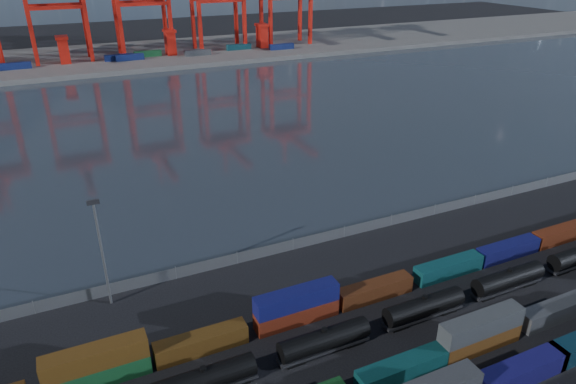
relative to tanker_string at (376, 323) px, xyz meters
name	(u,v)px	position (x,y,z in m)	size (l,w,h in m)	color
ground	(389,358)	(-0.80, -4.29, -1.92)	(700.00, 700.00, 0.00)	black
harbor_water	(180,123)	(-0.80, 100.71, -1.91)	(700.00, 700.00, 0.00)	#29333C
far_quay	(123,57)	(-0.80, 205.71, -0.92)	(700.00, 70.00, 2.00)	#514F4C
container_row_mid	(451,346)	(5.83, -7.65, 0.17)	(141.49, 2.43, 5.17)	#36393A
container_row_north	(281,316)	(-10.56, 6.81, -0.24)	(141.82, 2.42, 5.15)	#12145A
tanker_string	(376,323)	(0.00, 0.00, 0.00)	(120.97, 2.68, 3.83)	black
waterfront_fence	(293,245)	(-0.80, 23.71, -0.92)	(160.12, 0.12, 2.20)	#595B5E
yard_light_mast	(101,248)	(-30.80, 21.71, 7.37)	(1.60, 0.40, 16.60)	slate
quay_containers	(101,59)	(-11.80, 191.17, 1.38)	(172.58, 10.99, 2.60)	navy
straddle_carriers	(119,45)	(-3.30, 195.71, 5.90)	(140.00, 7.00, 11.10)	red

